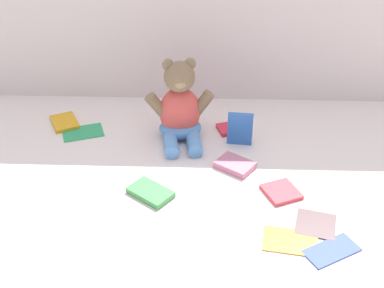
% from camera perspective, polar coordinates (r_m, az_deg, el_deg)
% --- Properties ---
extents(ground_plane, '(3.20, 3.20, 0.00)m').
position_cam_1_polar(ground_plane, '(1.52, 0.89, -1.14)').
color(ground_plane, silver).
extents(teddy_bear, '(0.23, 0.21, 0.27)m').
position_cam_1_polar(teddy_bear, '(1.56, -1.42, 4.05)').
color(teddy_bear, '#D84C47').
rests_on(teddy_bear, ground_plane).
extents(book_case_0, '(0.11, 0.10, 0.01)m').
position_cam_1_polar(book_case_0, '(1.65, 4.71, 1.83)').
color(book_case_0, red).
rests_on(book_case_0, ground_plane).
extents(book_case_1, '(0.08, 0.03, 0.11)m').
position_cam_1_polar(book_case_1, '(1.55, 5.68, 1.79)').
color(book_case_1, '#2B5EB5').
rests_on(book_case_1, ground_plane).
extents(book_case_2, '(0.12, 0.12, 0.01)m').
position_cam_1_polar(book_case_2, '(1.30, 14.40, -9.08)').
color(book_case_2, brown).
rests_on(book_case_2, ground_plane).
extents(book_case_4, '(0.14, 0.13, 0.02)m').
position_cam_1_polar(book_case_4, '(1.36, -4.92, -5.71)').
color(book_case_4, '#41934B').
rests_on(book_case_4, ground_plane).
extents(book_case_5, '(0.12, 0.12, 0.01)m').
position_cam_1_polar(book_case_5, '(1.38, 10.48, -5.57)').
color(book_case_5, '#D73742').
rests_on(book_case_5, ground_plane).
extents(book_case_6, '(0.13, 0.12, 0.02)m').
position_cam_1_polar(book_case_6, '(1.46, 5.10, -2.48)').
color(book_case_6, '#B96680').
rests_on(book_case_6, ground_plane).
extents(book_case_7, '(0.15, 0.13, 0.01)m').
position_cam_1_polar(book_case_7, '(1.67, -12.76, 1.41)').
color(book_case_7, '#28945C').
rests_on(book_case_7, ground_plane).
extents(book_case_8, '(0.15, 0.11, 0.01)m').
position_cam_1_polar(book_case_8, '(1.24, 11.55, -11.11)').
color(book_case_8, gold).
rests_on(book_case_8, ground_plane).
extents(book_case_10, '(0.12, 0.14, 0.01)m').
position_cam_1_polar(book_case_10, '(1.73, -14.79, 2.50)').
color(book_case_10, orange).
rests_on(book_case_10, ground_plane).
extents(book_case_11, '(0.15, 0.12, 0.01)m').
position_cam_1_polar(book_case_11, '(1.24, 16.15, -11.91)').
color(book_case_11, '#374AA3').
rests_on(book_case_11, ground_plane).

